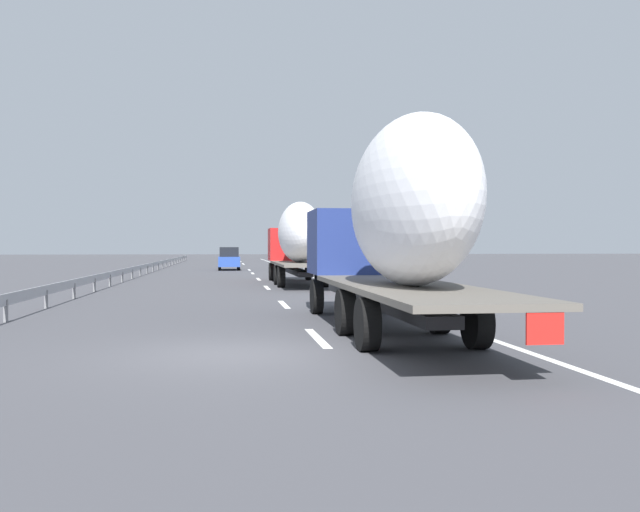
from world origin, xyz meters
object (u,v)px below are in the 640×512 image
object	(u,v)px
truck_lead	(297,239)
truck_trailing	(395,221)
car_white_van	(226,254)
road_sign	(304,246)
car_blue_sedan	(229,259)

from	to	relation	value
truck_lead	truck_trailing	distance (m)	21.16
car_white_van	truck_trailing	bearing A→B (deg)	-177.64
car_white_van	road_sign	bearing A→B (deg)	-171.57
road_sign	truck_lead	bearing A→B (deg)	172.58
truck_trailing	car_white_van	xyz separation A→B (m)	(91.29, 3.76, -1.67)
car_white_van	road_sign	distance (m)	46.84
truck_trailing	car_white_van	size ratio (longest dim) A/B	2.84
car_white_van	road_sign	size ratio (longest dim) A/B	1.59
truck_lead	road_sign	distance (m)	24.02
truck_trailing	road_sign	size ratio (longest dim) A/B	4.53
truck_lead	road_sign	world-z (taller)	truck_lead
car_white_van	car_blue_sedan	world-z (taller)	car_blue_sedan
car_blue_sedan	road_sign	xyz separation A→B (m)	(0.93, -6.63, 1.10)
car_blue_sedan	car_white_van	bearing A→B (deg)	0.28
truck_trailing	road_sign	distance (m)	45.08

